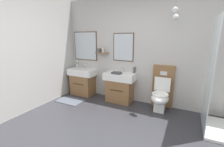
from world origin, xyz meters
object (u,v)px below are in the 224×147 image
object	(u,v)px
vanity_sink_left	(83,81)
toilet	(161,94)
vanity_sink_right	(120,86)
toothbrush_cup	(77,65)
soap_dispenser	(134,70)
folded_hand_towel	(117,73)

from	to	relation	value
vanity_sink_left	toilet	bearing A→B (deg)	-0.31
vanity_sink_right	toothbrush_cup	bearing A→B (deg)	174.20
vanity_sink_left	toothbrush_cup	size ratio (longest dim) A/B	3.88
toothbrush_cup	soap_dispenser	xyz separation A→B (m)	(1.79, 0.01, 0.02)
toothbrush_cup	folded_hand_towel	xyz separation A→B (m)	(1.43, -0.28, -0.04)
vanity_sink_left	toothbrush_cup	distance (m)	0.53
toothbrush_cup	vanity_sink_left	bearing A→B (deg)	-26.00
toilet	toothbrush_cup	bearing A→B (deg)	176.30
vanity_sink_right	toothbrush_cup	xyz separation A→B (m)	(-1.47, 0.15, 0.41)
vanity_sink_left	folded_hand_towel	world-z (taller)	folded_hand_towel
vanity_sink_left	folded_hand_towel	bearing A→B (deg)	-6.50
toilet	vanity_sink_right	bearing A→B (deg)	179.34
vanity_sink_left	soap_dispenser	size ratio (longest dim) A/B	4.21
vanity_sink_left	toothbrush_cup	world-z (taller)	toothbrush_cup
vanity_sink_left	soap_dispenser	bearing A→B (deg)	6.14
vanity_sink_right	soap_dispenser	world-z (taller)	soap_dispenser
vanity_sink_left	toilet	world-z (taller)	toilet
vanity_sink_right	soap_dispenser	bearing A→B (deg)	26.69
vanity_sink_left	folded_hand_towel	distance (m)	1.19
vanity_sink_left	vanity_sink_right	distance (m)	1.16
vanity_sink_right	toilet	bearing A→B (deg)	-0.66
vanity_sink_right	folded_hand_towel	distance (m)	0.40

